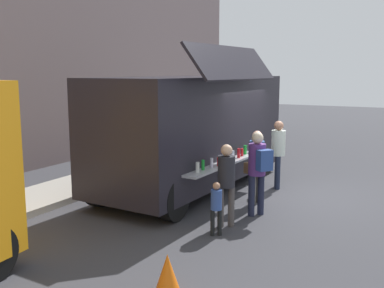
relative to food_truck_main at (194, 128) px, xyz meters
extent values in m
plane|color=#38383D|center=(0.63, -2.26, -1.56)|extent=(60.00, 60.00, 0.00)
cube|color=black|center=(0.00, 0.02, 0.02)|extent=(6.32, 2.56, 2.55)
cube|color=black|center=(-0.69, -1.36, 1.61)|extent=(3.45, 0.78, 0.77)
cube|color=black|center=(-0.68, -1.02, 0.32)|extent=(3.25, 0.26, 1.15)
cube|color=#B7B7BC|center=(-0.69, -1.23, -0.64)|extent=(3.43, 0.52, 0.05)
cylinder|color=white|center=(-2.01, -1.15, -0.51)|extent=(0.08, 0.08, 0.21)
cylinder|color=green|center=(-1.75, -1.15, -0.51)|extent=(0.07, 0.07, 0.22)
cylinder|color=white|center=(-1.48, -1.22, -0.51)|extent=(0.06, 0.06, 0.21)
cylinder|color=red|center=(-1.21, -1.26, -0.53)|extent=(0.06, 0.06, 0.19)
cylinder|color=black|center=(-0.97, -1.26, -0.52)|extent=(0.07, 0.07, 0.19)
cylinder|color=silver|center=(-0.68, -1.26, -0.49)|extent=(0.06, 0.06, 0.25)
cylinder|color=silver|center=(-0.42, -1.26, -0.51)|extent=(0.08, 0.08, 0.21)
cylinder|color=red|center=(-0.15, -1.29, -0.51)|extent=(0.07, 0.07, 0.22)
cylinder|color=red|center=(0.11, -1.27, -0.53)|extent=(0.07, 0.07, 0.19)
cylinder|color=green|center=(0.36, -1.26, -0.51)|extent=(0.08, 0.08, 0.23)
cylinder|color=white|center=(0.63, -1.29, -0.51)|extent=(0.08, 0.08, 0.21)
cube|color=black|center=(3.05, -0.13, 0.47)|extent=(0.17, 1.92, 1.12)
cylinder|color=black|center=(2.45, 0.88, -1.11)|extent=(0.90, 0.28, 0.90)
cylinder|color=black|center=(2.36, -1.08, -1.11)|extent=(0.90, 0.28, 0.90)
cylinder|color=black|center=(-2.36, 1.12, -1.11)|extent=(0.90, 0.28, 0.90)
cylinder|color=black|center=(-2.46, -0.84, -1.11)|extent=(0.90, 0.28, 0.90)
cone|color=orange|center=(-5.07, -2.29, -1.29)|extent=(0.36, 0.36, 0.55)
cylinder|color=#2D6336|center=(4.07, 2.32, -1.08)|extent=(0.60, 0.60, 0.96)
cylinder|color=#49463E|center=(-0.61, -1.84, -1.15)|extent=(0.13, 0.13, 0.82)
cylinder|color=#49463E|center=(-0.40, -1.91, -1.15)|extent=(0.13, 0.13, 0.82)
cylinder|color=#2C4D86|center=(-0.51, -1.88, -0.43)|extent=(0.34, 0.34, 0.62)
sphere|color=#DEA083|center=(-0.51, -1.88, 0.00)|extent=(0.23, 0.23, 0.23)
cube|color=brown|center=(-0.77, -1.79, -0.69)|extent=(0.23, 0.20, 0.24)
cylinder|color=#1E2237|center=(-1.42, -2.11, -1.13)|extent=(0.14, 0.14, 0.86)
cylinder|color=#1E2237|center=(-1.24, -2.25, -1.13)|extent=(0.14, 0.14, 0.86)
cylinder|color=#5B3079|center=(-1.33, -2.18, -0.37)|extent=(0.36, 0.36, 0.65)
sphere|color=beige|center=(-1.33, -2.18, 0.08)|extent=(0.24, 0.24, 0.24)
cube|color=#2C4A92|center=(-1.49, -2.40, -0.34)|extent=(0.35, 0.33, 0.42)
cylinder|color=#4C4645|center=(-2.35, -1.83, -1.16)|extent=(0.13, 0.13, 0.80)
cylinder|color=#4C4645|center=(-2.21, -1.99, -1.16)|extent=(0.13, 0.13, 0.80)
cylinder|color=#222228|center=(-2.28, -1.91, -0.46)|extent=(0.33, 0.33, 0.60)
sphere|color=tan|center=(-2.28, -1.91, -0.05)|extent=(0.22, 0.22, 0.22)
cylinder|color=#1D253A|center=(0.93, -1.93, -1.13)|extent=(0.14, 0.14, 0.86)
cylinder|color=#1D253A|center=(1.14, -1.86, -1.13)|extent=(0.14, 0.14, 0.86)
cylinder|color=silver|center=(1.04, -1.89, -0.38)|extent=(0.36, 0.36, 0.65)
sphere|color=#9C6B52|center=(1.04, -1.89, 0.06)|extent=(0.24, 0.24, 0.24)
cylinder|color=black|center=(-2.84, -1.90, -1.31)|extent=(0.08, 0.08, 0.49)
cylinder|color=black|center=(-2.76, -2.01, -1.31)|extent=(0.08, 0.08, 0.49)
cylinder|color=#304C91|center=(-2.80, -1.95, -0.88)|extent=(0.20, 0.20, 0.37)
sphere|color=#A47254|center=(-2.80, -1.95, -0.62)|extent=(0.14, 0.14, 0.14)
camera|label=1|loc=(-9.94, -5.28, 1.42)|focal=41.92mm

